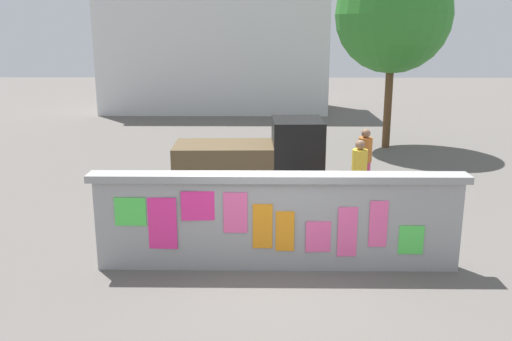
% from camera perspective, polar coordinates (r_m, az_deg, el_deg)
% --- Properties ---
extents(ground, '(60.00, 60.00, 0.00)m').
position_cam_1_polar(ground, '(17.30, 1.53, 1.07)').
color(ground, '#605B56').
extents(poster_wall, '(6.29, 0.42, 1.66)m').
position_cam_1_polar(poster_wall, '(9.37, 2.21, -5.12)').
color(poster_wall, '#9B9B9B').
rests_on(poster_wall, ground).
extents(auto_rickshaw_truck, '(3.64, 1.60, 1.85)m').
position_cam_1_polar(auto_rickshaw_truck, '(13.63, 0.07, 1.31)').
color(auto_rickshaw_truck, black).
rests_on(auto_rickshaw_truck, ground).
extents(motorcycle, '(1.90, 0.56, 0.87)m').
position_cam_1_polar(motorcycle, '(11.11, 10.82, -4.36)').
color(motorcycle, black).
rests_on(motorcycle, ground).
extents(bicycle_near, '(1.69, 0.48, 0.95)m').
position_cam_1_polar(bicycle_near, '(10.81, -8.71, -5.34)').
color(bicycle_near, black).
rests_on(bicycle_near, ground).
extents(person_walking, '(0.48, 0.48, 1.62)m').
position_cam_1_polar(person_walking, '(12.49, 10.55, 0.26)').
color(person_walking, '#D83F72').
rests_on(person_walking, ground).
extents(person_bystander, '(0.44, 0.44, 1.62)m').
position_cam_1_polar(person_bystander, '(13.88, 11.11, 1.64)').
color(person_bystander, '#D83F72').
rests_on(person_bystander, ground).
extents(tree_roadside, '(3.80, 3.80, 6.32)m').
position_cam_1_polar(tree_roadside, '(19.33, 13.90, 15.24)').
color(tree_roadside, brown).
rests_on(tree_roadside, ground).
extents(building_background, '(11.07, 4.80, 7.33)m').
position_cam_1_polar(building_background, '(28.09, -4.22, 13.74)').
color(building_background, silver).
rests_on(building_background, ground).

